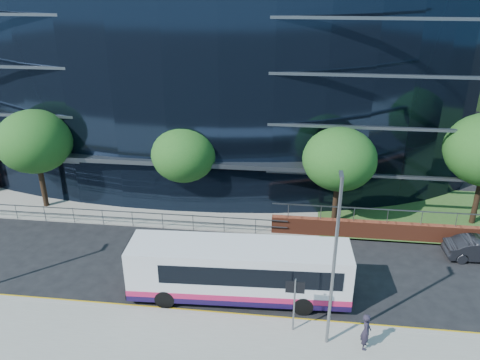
# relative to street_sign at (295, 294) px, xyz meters

# --- Properties ---
(ground) EXTENTS (200.00, 200.00, 0.00)m
(ground) POSITION_rel_street_sign_xyz_m (-4.50, 1.59, -2.15)
(ground) COLOR black
(ground) RESTS_ON ground
(kerb) EXTENTS (80.00, 0.25, 0.16)m
(kerb) POSITION_rel_street_sign_xyz_m (-4.50, 0.59, -2.07)
(kerb) COLOR gray
(kerb) RESTS_ON ground
(yellow_line_outer) EXTENTS (80.00, 0.08, 0.01)m
(yellow_line_outer) POSITION_rel_street_sign_xyz_m (-4.50, 0.79, -2.14)
(yellow_line_outer) COLOR gold
(yellow_line_outer) RESTS_ON ground
(yellow_line_inner) EXTENTS (80.00, 0.08, 0.01)m
(yellow_line_inner) POSITION_rel_street_sign_xyz_m (-4.50, 0.94, -2.14)
(yellow_line_inner) COLOR gold
(yellow_line_inner) RESTS_ON ground
(far_forecourt) EXTENTS (50.00, 8.00, 0.10)m
(far_forecourt) POSITION_rel_street_sign_xyz_m (-10.50, 12.59, -2.10)
(far_forecourt) COLOR gray
(far_forecourt) RESTS_ON ground
(glass_office) EXTENTS (44.00, 23.10, 16.00)m
(glass_office) POSITION_rel_street_sign_xyz_m (-8.50, 22.44, 5.85)
(glass_office) COLOR black
(glass_office) RESTS_ON ground
(guard_railings) EXTENTS (24.00, 0.05, 1.10)m
(guard_railings) POSITION_rel_street_sign_xyz_m (-12.50, 8.59, -1.33)
(guard_railings) COLOR slate
(guard_railings) RESTS_ON ground
(street_sign) EXTENTS (0.85, 0.09, 2.80)m
(street_sign) POSITION_rel_street_sign_xyz_m (0.00, 0.00, 0.00)
(street_sign) COLOR slate
(street_sign) RESTS_ON pavement_near
(tree_far_a) EXTENTS (4.95, 4.95, 6.98)m
(tree_far_a) POSITION_rel_street_sign_xyz_m (-17.50, 10.59, 2.71)
(tree_far_a) COLOR black
(tree_far_a) RESTS_ON ground
(tree_far_b) EXTENTS (4.29, 4.29, 6.05)m
(tree_far_b) POSITION_rel_street_sign_xyz_m (-7.50, 11.09, 2.06)
(tree_far_b) COLOR black
(tree_far_b) RESTS_ON ground
(tree_far_c) EXTENTS (4.62, 4.62, 6.51)m
(tree_far_c) POSITION_rel_street_sign_xyz_m (2.50, 10.59, 2.39)
(tree_far_c) COLOR black
(tree_far_c) RESTS_ON ground
(tree_dist_e) EXTENTS (4.62, 4.62, 6.51)m
(tree_dist_e) POSITION_rel_street_sign_xyz_m (19.50, 41.59, 2.39)
(tree_dist_e) COLOR black
(tree_dist_e) RESTS_ON ground
(streetlight_east) EXTENTS (0.15, 0.77, 8.00)m
(streetlight_east) POSITION_rel_street_sign_xyz_m (1.50, -0.59, 2.29)
(streetlight_east) COLOR slate
(streetlight_east) RESTS_ON pavement_near
(city_bus) EXTENTS (11.08, 3.00, 2.97)m
(city_bus) POSITION_rel_street_sign_xyz_m (-2.67, 2.29, -0.57)
(city_bus) COLOR silver
(city_bus) RESTS_ON ground
(parked_car) EXTENTS (4.03, 1.62, 1.30)m
(parked_car) POSITION_rel_street_sign_xyz_m (10.56, 7.36, -1.50)
(parked_car) COLOR black
(parked_car) RESTS_ON ground
(pedestrian) EXTENTS (0.45, 0.66, 1.75)m
(pedestrian) POSITION_rel_street_sign_xyz_m (3.11, -0.74, -1.12)
(pedestrian) COLOR #231E2D
(pedestrian) RESTS_ON pavement_near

